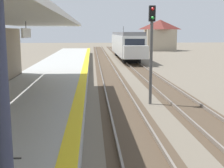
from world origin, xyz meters
name	(u,v)px	position (x,y,z in m)	size (l,w,h in m)	color
station_platform	(37,99)	(-2.50, 16.00, 0.45)	(5.00, 80.00, 0.91)	#A8A8A3
track_pair_nearest_platform	(116,91)	(1.90, 20.00, 0.05)	(2.34, 120.00, 0.16)	#4C3D2D
track_pair_middle	(167,90)	(5.30, 20.00, 0.05)	(2.34, 120.00, 0.16)	#4C3D2D
approaching_train	(126,44)	(5.30, 43.82, 2.18)	(2.93, 19.60, 4.76)	silver
rail_signal_post	(151,45)	(3.47, 16.41, 3.19)	(0.32, 0.34, 5.20)	#4C4C4C
distant_trackside_house	(160,35)	(14.61, 63.06, 3.34)	(6.60, 5.28, 6.40)	tan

